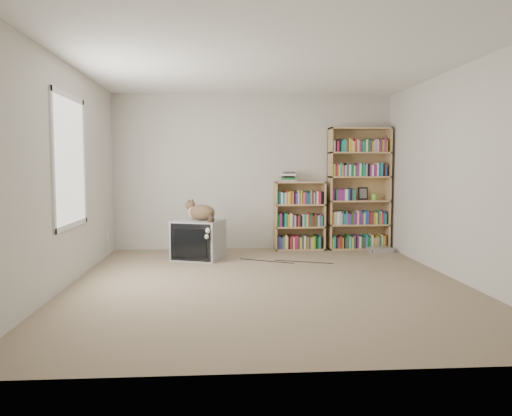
{
  "coord_description": "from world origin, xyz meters",
  "views": [
    {
      "loc": [
        -0.52,
        -5.62,
        1.33
      ],
      "look_at": [
        -0.06,
        1.0,
        0.79
      ],
      "focal_mm": 35.0,
      "sensor_mm": 36.0,
      "label": 1
    }
  ],
  "objects": [
    {
      "name": "floor_cables",
      "position": [
        0.04,
        1.23,
        0.0
      ],
      "size": [
        1.2,
        0.7,
        0.01
      ],
      "primitive_type": null,
      "color": "black",
      "rests_on": "floor"
    },
    {
      "name": "green_mug",
      "position": [
        1.96,
        2.34,
        0.85
      ],
      "size": [
        0.09,
        0.09,
        0.1
      ],
      "primitive_type": "cylinder",
      "color": "#7CCB3A",
      "rests_on": "bookcase_tall"
    },
    {
      "name": "book_stack",
      "position": [
        0.56,
        2.34,
        1.18
      ],
      "size": [
        0.22,
        0.29,
        0.16
      ],
      "primitive_type": "cube",
      "color": "red",
      "rests_on": "bookcase_short"
    },
    {
      "name": "bookcase_short",
      "position": [
        0.74,
        2.36,
        0.51
      ],
      "size": [
        0.8,
        0.3,
        1.11
      ],
      "color": "tan",
      "rests_on": "floor"
    },
    {
      "name": "wall_front",
      "position": [
        0.0,
        -2.5,
        1.25
      ],
      "size": [
        4.5,
        0.02,
        2.5
      ],
      "primitive_type": "cube",
      "color": "beige",
      "rests_on": "floor"
    },
    {
      "name": "floor",
      "position": [
        0.0,
        0.0,
        0.0
      ],
      "size": [
        4.5,
        5.0,
        0.01
      ],
      "primitive_type": "cube",
      "color": "gray",
      "rests_on": "ground"
    },
    {
      "name": "crt_tv",
      "position": [
        -0.86,
        1.61,
        0.28
      ],
      "size": [
        0.82,
        0.78,
        0.57
      ],
      "rotation": [
        0.0,
        0.0,
        -0.34
      ],
      "color": "#9D9DA0",
      "rests_on": "floor"
    },
    {
      "name": "wall_outlet",
      "position": [
        -2.24,
        1.95,
        0.32
      ],
      "size": [
        0.01,
        0.08,
        0.13
      ],
      "primitive_type": "cube",
      "color": "silver",
      "rests_on": "wall_left"
    },
    {
      "name": "bookcase_tall",
      "position": [
        1.71,
        2.36,
        0.93
      ],
      "size": [
        0.98,
        0.3,
        1.97
      ],
      "color": "tan",
      "rests_on": "floor"
    },
    {
      "name": "ceiling",
      "position": [
        0.0,
        0.0,
        2.5
      ],
      "size": [
        4.5,
        5.0,
        0.02
      ],
      "primitive_type": "cube",
      "color": "white",
      "rests_on": "wall_back"
    },
    {
      "name": "wall_right",
      "position": [
        2.25,
        0.0,
        1.25
      ],
      "size": [
        0.02,
        5.0,
        2.5
      ],
      "primitive_type": "cube",
      "color": "beige",
      "rests_on": "floor"
    },
    {
      "name": "wall_left",
      "position": [
        -2.25,
        0.0,
        1.25
      ],
      "size": [
        0.02,
        5.0,
        2.5
      ],
      "primitive_type": "cube",
      "color": "beige",
      "rests_on": "floor"
    },
    {
      "name": "cat",
      "position": [
        -0.79,
        1.54,
        0.65
      ],
      "size": [
        0.52,
        0.66,
        0.5
      ],
      "rotation": [
        0.0,
        0.0,
        -0.58
      ],
      "color": "#372416",
      "rests_on": "crt_tv"
    },
    {
      "name": "window",
      "position": [
        -2.24,
        0.2,
        1.4
      ],
      "size": [
        0.02,
        1.22,
        1.52
      ],
      "primitive_type": "cube",
      "color": "white",
      "rests_on": "wall_left"
    },
    {
      "name": "framed_print",
      "position": [
        1.8,
        2.44,
        0.9
      ],
      "size": [
        0.15,
        0.05,
        0.2
      ],
      "primitive_type": "cube",
      "rotation": [
        -0.17,
        0.0,
        0.0
      ],
      "color": "black",
      "rests_on": "bookcase_tall"
    },
    {
      "name": "wall_back",
      "position": [
        0.0,
        2.5,
        1.25
      ],
      "size": [
        4.5,
        0.02,
        2.5
      ],
      "primitive_type": "cube",
      "color": "beige",
      "rests_on": "floor"
    },
    {
      "name": "dvd_player",
      "position": [
        1.95,
        1.97,
        0.04
      ],
      "size": [
        0.38,
        0.29,
        0.08
      ],
      "primitive_type": "cube",
      "rotation": [
        0.0,
        0.0,
        0.13
      ],
      "color": "#B3B2B8",
      "rests_on": "floor"
    }
  ]
}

